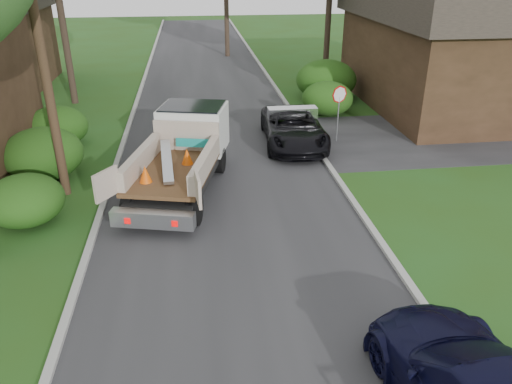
{
  "coord_description": "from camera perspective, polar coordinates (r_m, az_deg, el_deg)",
  "views": [
    {
      "loc": [
        -0.99,
        -11.25,
        7.47
      ],
      "look_at": [
        0.69,
        1.78,
        1.2
      ],
      "focal_mm": 35.0,
      "sensor_mm": 36.0,
      "label": 1
    }
  ],
  "objects": [
    {
      "name": "hedge_left_c",
      "position": [
        23.0,
        -21.8,
        6.95
      ],
      "size": [
        2.6,
        2.6,
        1.7
      ],
      "primitive_type": "ellipsoid",
      "color": "#15410F",
      "rests_on": "ground"
    },
    {
      "name": "curb_right",
      "position": [
        23.07,
        5.84,
        6.65
      ],
      "size": [
        0.2,
        90.0,
        0.12
      ],
      "primitive_type": "cube",
      "color": "#9E9E99",
      "rests_on": "ground"
    },
    {
      "name": "utility_pole",
      "position": [
        16.99,
        -23.53,
        15.75
      ],
      "size": [
        2.42,
        1.25,
        10.0
      ],
      "color": "#382619",
      "rests_on": "ground"
    },
    {
      "name": "hedge_left_a",
      "position": [
        16.58,
        -24.92,
        -0.87
      ],
      "size": [
        2.34,
        2.34,
        1.53
      ],
      "primitive_type": "ellipsoid",
      "color": "#15410F",
      "rests_on": "ground"
    },
    {
      "name": "curb_left",
      "position": [
        22.72,
        -14.87,
        5.61
      ],
      "size": [
        0.2,
        90.0,
        0.12
      ],
      "primitive_type": "cube",
      "color": "#9E9E99",
      "rests_on": "ground"
    },
    {
      "name": "hedge_right_a",
      "position": [
        26.04,
        8.16,
        10.54
      ],
      "size": [
        2.6,
        2.6,
        1.7
      ],
      "primitive_type": "ellipsoid",
      "color": "#15410F",
      "rests_on": "ground"
    },
    {
      "name": "ground",
      "position": [
        13.54,
        -1.94,
        -7.99
      ],
      "size": [
        120.0,
        120.0,
        0.0
      ],
      "primitive_type": "plane",
      "color": "#274814",
      "rests_on": "ground"
    },
    {
      "name": "house_right",
      "position": [
        29.19,
        22.21,
        15.24
      ],
      "size": [
        9.72,
        12.96,
        6.2
      ],
      "rotation": [
        0.0,
        0.0,
        1.57
      ],
      "color": "#322114",
      "rests_on": "ground"
    },
    {
      "name": "road",
      "position": [
        22.54,
        -4.44,
        6.1
      ],
      "size": [
        8.0,
        90.0,
        0.02
      ],
      "primitive_type": "cube",
      "color": "#28282B",
      "rests_on": "ground"
    },
    {
      "name": "flatbed_truck",
      "position": [
        17.91,
        -8.01,
        5.28
      ],
      "size": [
        4.24,
        7.0,
        2.48
      ],
      "rotation": [
        0.0,
        0.0,
        -0.25
      ],
      "color": "black",
      "rests_on": "ground"
    },
    {
      "name": "hedge_left_b",
      "position": [
        19.7,
        -23.18,
        4.02
      ],
      "size": [
        2.86,
        2.86,
        1.87
      ],
      "primitive_type": "ellipsoid",
      "color": "#15410F",
      "rests_on": "ground"
    },
    {
      "name": "hedge_right_b",
      "position": [
        28.97,
        8.02,
        12.59
      ],
      "size": [
        3.38,
        3.38,
        2.21
      ],
      "primitive_type": "ellipsoid",
      "color": "#15410F",
      "rests_on": "ground"
    },
    {
      "name": "side_street",
      "position": [
        25.19,
        24.26,
        6.0
      ],
      "size": [
        16.0,
        7.0,
        0.02
      ],
      "primitive_type": "cube",
      "color": "#28282B",
      "rests_on": "ground"
    },
    {
      "name": "stop_sign",
      "position": [
        21.92,
        9.47,
        10.13
      ],
      "size": [
        0.71,
        0.32,
        2.48
      ],
      "color": "slate",
      "rests_on": "ground"
    },
    {
      "name": "black_pickup",
      "position": [
        21.64,
        4.31,
        7.35
      ],
      "size": [
        2.81,
        5.53,
        1.5
      ],
      "primitive_type": "imported",
      "rotation": [
        0.0,
        0.0,
        -0.06
      ],
      "color": "black",
      "rests_on": "ground"
    }
  ]
}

